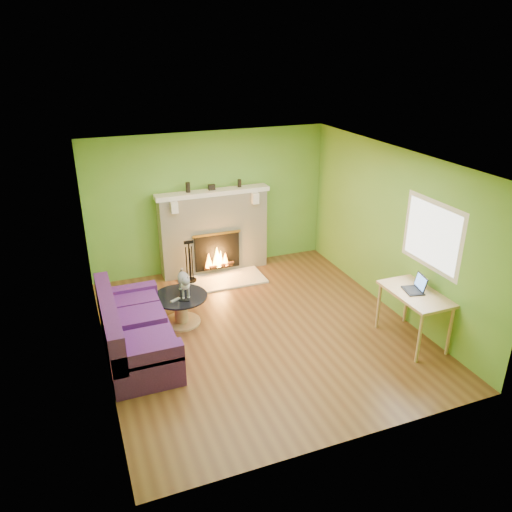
{
  "coord_description": "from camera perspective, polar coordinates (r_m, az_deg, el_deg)",
  "views": [
    {
      "loc": [
        -2.42,
        -6.07,
        4.05
      ],
      "look_at": [
        0.1,
        0.4,
        1.04
      ],
      "focal_mm": 35.0,
      "sensor_mm": 36.0,
      "label": 1
    }
  ],
  "objects": [
    {
      "name": "fire_tools",
      "position": [
        8.99,
        -7.59,
        -0.57
      ],
      "size": [
        0.21,
        0.21,
        0.79
      ],
      "primitive_type": null,
      "color": "black",
      "rests_on": "hearth"
    },
    {
      "name": "hearth",
      "position": [
        9.17,
        -3.76,
        -2.74
      ],
      "size": [
        1.5,
        0.75,
        0.03
      ],
      "primitive_type": "cube",
      "color": "beige",
      "rests_on": "floor"
    },
    {
      "name": "desk",
      "position": [
        7.43,
        17.76,
        -4.65
      ],
      "size": [
        0.62,
        1.06,
        0.79
      ],
      "color": "tan",
      "rests_on": "floor"
    },
    {
      "name": "sofa",
      "position": [
        7.19,
        -13.85,
        -8.42
      ],
      "size": [
        0.89,
        1.96,
        0.88
      ],
      "color": "#3E1759",
      "rests_on": "floor"
    },
    {
      "name": "wall_right",
      "position": [
        8.13,
        15.34,
        2.8
      ],
      "size": [
        0.0,
        5.0,
        5.0
      ],
      "primitive_type": "plane",
      "rotation": [
        1.57,
        0.0,
        -1.57
      ],
      "color": "#619731",
      "rests_on": "floor"
    },
    {
      "name": "remote_black",
      "position": [
        7.56,
        -8.2,
        -5.04
      ],
      "size": [
        0.16,
        0.11,
        0.02
      ],
      "primitive_type": "cube",
      "rotation": [
        0.0,
        0.0,
        -0.47
      ],
      "color": "black",
      "rests_on": "coffee_table"
    },
    {
      "name": "coffee_table",
      "position": [
        7.81,
        -8.57,
        -5.81
      ],
      "size": [
        0.83,
        0.83,
        0.47
      ],
      "color": "tan",
      "rests_on": "floor"
    },
    {
      "name": "wall_front",
      "position": [
        5.11,
        10.95,
        -9.58
      ],
      "size": [
        5.0,
        0.0,
        5.0
      ],
      "primitive_type": "plane",
      "rotation": [
        -1.57,
        0.0,
        0.0
      ],
      "color": "#619731",
      "rests_on": "floor"
    },
    {
      "name": "remote_silver",
      "position": [
        7.59,
        -9.19,
        -4.97
      ],
      "size": [
        0.17,
        0.12,
        0.02
      ],
      "primitive_type": "cube",
      "rotation": [
        0.0,
        0.0,
        0.52
      ],
      "color": "gray",
      "rests_on": "coffee_table"
    },
    {
      "name": "window_frame",
      "position": [
        7.39,
        19.5,
        2.27
      ],
      "size": [
        0.0,
        1.2,
        1.2
      ],
      "primitive_type": "plane",
      "rotation": [
        1.57,
        0.0,
        -1.57
      ],
      "color": "silver",
      "rests_on": "wall_right"
    },
    {
      "name": "cat",
      "position": [
        7.68,
        -8.26,
        -2.95
      ],
      "size": [
        0.3,
        0.66,
        0.4
      ],
      "primitive_type": null,
      "rotation": [
        0.0,
        0.0,
        -0.1
      ],
      "color": "slate",
      "rests_on": "coffee_table"
    },
    {
      "name": "window_pane",
      "position": [
        7.39,
        19.45,
        2.26
      ],
      "size": [
        0.0,
        1.06,
        1.06
      ],
      "primitive_type": "plane",
      "rotation": [
        1.57,
        0.0,
        -1.57
      ],
      "color": "white",
      "rests_on": "wall_right"
    },
    {
      "name": "mantel_box",
      "position": [
        9.06,
        -5.1,
        7.84
      ],
      "size": [
        0.12,
        0.08,
        0.1
      ],
      "primitive_type": "cube",
      "color": "black",
      "rests_on": "mantel"
    },
    {
      "name": "mantel",
      "position": [
        9.06,
        -4.97,
        7.25
      ],
      "size": [
        2.1,
        0.28,
        0.08
      ],
      "primitive_type": "cube",
      "color": "silver",
      "rests_on": "fireplace"
    },
    {
      "name": "wall_left",
      "position": [
        6.67,
        -17.88,
        -2.14
      ],
      "size": [
        0.0,
        5.0,
        5.0
      ],
      "primitive_type": "plane",
      "rotation": [
        1.57,
        0.0,
        1.57
      ],
      "color": "#619731",
      "rests_on": "floor"
    },
    {
      "name": "floor",
      "position": [
        7.69,
        0.39,
        -8.37
      ],
      "size": [
        5.0,
        5.0,
        0.0
      ],
      "primitive_type": "plane",
      "color": "brown",
      "rests_on": "ground"
    },
    {
      "name": "mantel_vase_left",
      "position": [
        8.95,
        -7.79,
        7.78
      ],
      "size": [
        0.08,
        0.08,
        0.18
      ],
      "primitive_type": "cylinder",
      "color": "black",
      "rests_on": "mantel"
    },
    {
      "name": "mantel_vase_right",
      "position": [
        9.21,
        -1.9,
        8.31
      ],
      "size": [
        0.07,
        0.07,
        0.14
      ],
      "primitive_type": "cylinder",
      "color": "black",
      "rests_on": "mantel"
    },
    {
      "name": "wall_back",
      "position": [
        9.32,
        -5.28,
        6.16
      ],
      "size": [
        5.0,
        0.0,
        5.0
      ],
      "primitive_type": "plane",
      "rotation": [
        1.57,
        0.0,
        0.0
      ],
      "color": "#619731",
      "rests_on": "floor"
    },
    {
      "name": "fireplace",
      "position": [
        9.32,
        -4.85,
        2.75
      ],
      "size": [
        2.1,
        0.46,
        1.58
      ],
      "color": "beige",
      "rests_on": "floor"
    },
    {
      "name": "laptop",
      "position": [
        7.36,
        17.6,
        -3.06
      ],
      "size": [
        0.33,
        0.36,
        0.23
      ],
      "primitive_type": null,
      "rotation": [
        0.0,
        0.0,
        -0.22
      ],
      "color": "black",
      "rests_on": "desk"
    },
    {
      "name": "ceiling",
      "position": [
        6.69,
        0.45,
        10.92
      ],
      "size": [
        5.0,
        5.0,
        0.0
      ],
      "primitive_type": "plane",
      "rotation": [
        3.14,
        0.0,
        0.0
      ],
      "color": "white",
      "rests_on": "wall_back"
    }
  ]
}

